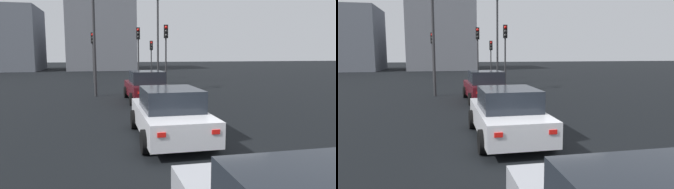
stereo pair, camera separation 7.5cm
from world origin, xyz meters
The scene contains 11 objects.
ground_plane centered at (0.00, 0.00, -0.10)m, with size 160.00×160.00×0.20m, color black.
car_maroon_lead centered at (9.56, -0.23, 0.77)m, with size 4.56×2.20×1.61m.
car_white_second centered at (2.16, 0.11, 0.74)m, with size 4.44×2.05×1.54m.
traffic_light_near_left centered at (20.07, 2.77, 3.04)m, with size 0.32×0.29×4.23m.
traffic_light_near_right centered at (23.23, -2.67, 2.69)m, with size 0.32×0.29×3.72m.
traffic_light_far_left centered at (17.21, -0.71, 3.21)m, with size 0.33×0.30×4.48m.
traffic_light_far_right centered at (14.33, -2.29, 3.20)m, with size 0.32×0.30×4.46m.
street_lamp_kerbside centered at (18.84, -2.54, 4.18)m, with size 0.56×0.36×7.07m.
street_lamp_far centered at (11.96, 2.46, 4.93)m, with size 0.56×0.36×8.51m.
building_facade_left centered at (43.66, 2.00, 6.06)m, with size 12.08×9.82×12.12m, color slate.
building_facade_center centered at (41.87, 16.00, 4.50)m, with size 9.30×10.38×8.99m, color slate.
Camera 1 is at (-6.71, 2.04, 2.57)m, focal length 32.97 mm.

